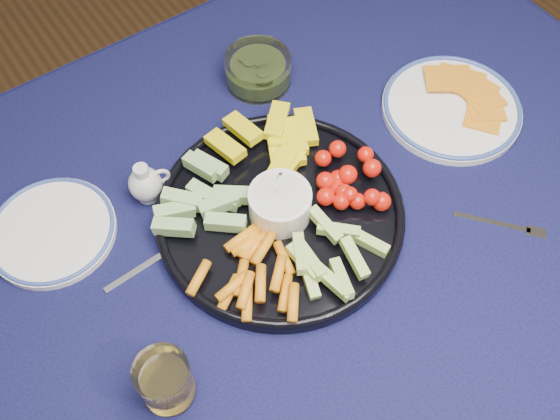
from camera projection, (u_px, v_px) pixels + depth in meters
dining_table at (233, 285)px, 1.04m from camera, size 1.67×1.07×0.75m
crudite_platter at (278, 211)px, 0.98m from camera, size 0.40×0.40×0.13m
creamer_pitcher at (146, 184)px, 1.00m from camera, size 0.07×0.05×0.08m
pickle_bowl at (258, 71)px, 1.14m from camera, size 0.12×0.12×0.06m
cheese_plate at (452, 106)px, 1.11m from camera, size 0.25×0.25×0.03m
juice_tumbler at (166, 382)px, 0.82m from camera, size 0.07×0.07×0.09m
fork_left at (161, 256)px, 0.96m from camera, size 0.17×0.02×0.00m
fork_right at (507, 226)px, 0.99m from camera, size 0.10×0.12×0.00m
side_plate_extra at (52, 231)px, 0.98m from camera, size 0.20×0.20×0.02m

